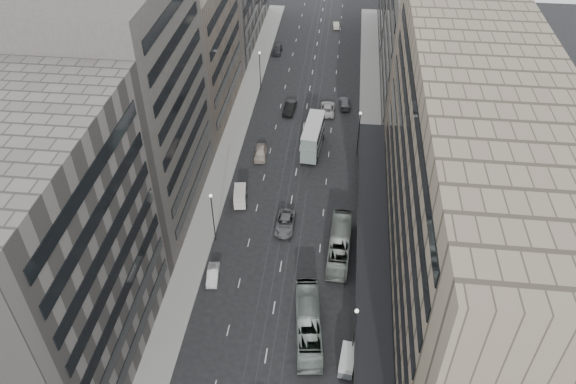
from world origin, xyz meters
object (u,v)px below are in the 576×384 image
at_px(sedan_1, 213,275).
at_px(sedan_2, 285,223).
at_px(double_decker, 313,136).
at_px(vw_microbus, 347,360).
at_px(panel_van, 240,196).
at_px(bus_near, 308,323).
at_px(bus_far, 340,244).

relative_size(sedan_1, sedan_2, 0.72).
xyz_separation_m(double_decker, vw_microbus, (7.04, -41.77, -1.68)).
bearing_deg(panel_van, sedan_2, -40.04).
xyz_separation_m(double_decker, sedan_2, (-2.46, -19.71, -2.02)).
relative_size(panel_van, sedan_2, 0.71).
bearing_deg(sedan_1, double_decker, 64.54).
distance_m(double_decker, sedan_2, 19.96).
relative_size(bus_near, sedan_1, 2.91).
relative_size(bus_far, double_decker, 1.20).
xyz_separation_m(bus_far, sedan_1, (-16.15, -6.54, -0.95)).
xyz_separation_m(bus_far, panel_van, (-15.29, 8.87, -0.28)).
xyz_separation_m(sedan_1, sedan_2, (8.20, 10.78, 0.12)).
distance_m(vw_microbus, panel_van, 31.56).
height_order(bus_near, sedan_2, bus_near).
relative_size(vw_microbus, panel_van, 0.97).
height_order(double_decker, sedan_2, double_decker).
bearing_deg(sedan_2, bus_near, -74.26).
xyz_separation_m(bus_near, sedan_2, (-4.78, 17.95, -0.88)).
distance_m(bus_near, vw_microbus, 6.28).
height_order(vw_microbus, sedan_2, vw_microbus).
height_order(bus_far, sedan_1, bus_far).
relative_size(bus_far, panel_van, 2.86).
xyz_separation_m(bus_far, double_decker, (-5.49, 23.95, 1.19)).
bearing_deg(bus_near, double_decker, -93.40).
distance_m(bus_near, bus_far, 14.07).
height_order(sedan_1, sedan_2, sedan_2).
bearing_deg(panel_van, bus_far, -37.94).
relative_size(double_decker, panel_van, 2.39).
xyz_separation_m(vw_microbus, panel_van, (-16.84, 26.69, 0.21)).
bearing_deg(vw_microbus, sedan_1, 153.65).
distance_m(sedan_1, sedan_2, 13.55).
distance_m(bus_far, sedan_2, 9.04).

